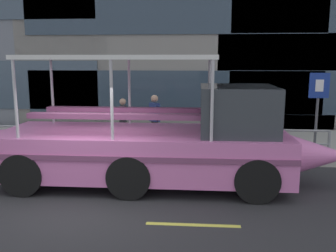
% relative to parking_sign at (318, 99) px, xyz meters
% --- Properties ---
extents(ground_plane, '(120.00, 120.00, 0.00)m').
position_rel_parking_sign_xyz_m(ground_plane, '(-6.13, -3.88, -1.89)').
color(ground_plane, '#2B2B2D').
extents(sidewalk, '(32.00, 4.80, 0.18)m').
position_rel_parking_sign_xyz_m(sidewalk, '(-6.13, 1.72, -1.80)').
color(sidewalk, '#A8A59E').
rests_on(sidewalk, ground_plane).
extents(curb_edge, '(32.00, 0.18, 0.18)m').
position_rel_parking_sign_xyz_m(curb_edge, '(-6.13, -0.77, -1.80)').
color(curb_edge, '#B2ADA3').
rests_on(curb_edge, ground_plane).
extents(lane_centreline, '(25.80, 0.12, 0.01)m').
position_rel_parking_sign_xyz_m(lane_centreline, '(-6.13, -5.00, -1.89)').
color(lane_centreline, '#DBD64C').
rests_on(lane_centreline, ground_plane).
extents(curb_guardrail, '(11.75, 0.09, 0.85)m').
position_rel_parking_sign_xyz_m(curb_guardrail, '(-5.56, -0.43, -1.14)').
color(curb_guardrail, gray).
rests_on(curb_guardrail, sidewalk).
extents(parking_sign, '(0.60, 0.12, 2.52)m').
position_rel_parking_sign_xyz_m(parking_sign, '(0.00, 0.00, 0.00)').
color(parking_sign, '#4C4F54').
rests_on(parking_sign, sidewalk).
extents(duck_tour_boat, '(8.81, 2.49, 3.19)m').
position_rel_parking_sign_xyz_m(duck_tour_boat, '(-4.49, -2.66, -0.84)').
color(duck_tour_boat, pink).
rests_on(duck_tour_boat, ground_plane).
extents(pedestrian_near_bow, '(0.49, 0.23, 1.71)m').
position_rel_parking_sign_xyz_m(pedestrian_near_bow, '(-1.53, 0.29, -0.68)').
color(pedestrian_near_bow, '#47423D').
rests_on(pedestrian_near_bow, sidewalk).
extents(pedestrian_mid_left, '(0.41, 0.36, 1.76)m').
position_rel_parking_sign_xyz_m(pedestrian_mid_left, '(-5.10, 0.57, -0.65)').
color(pedestrian_mid_left, '#47423D').
rests_on(pedestrian_mid_left, sidewalk).
extents(pedestrian_mid_right, '(0.22, 0.47, 1.62)m').
position_rel_parking_sign_xyz_m(pedestrian_mid_right, '(-6.20, 0.67, -0.73)').
color(pedestrian_mid_right, '#1E2338').
rests_on(pedestrian_mid_right, sidewalk).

